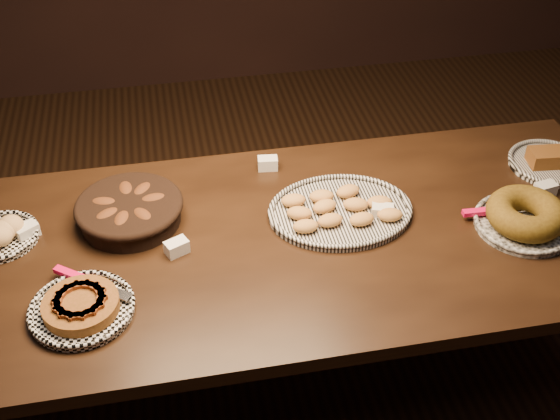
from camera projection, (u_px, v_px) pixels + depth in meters
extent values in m
plane|color=black|center=(281.00, 385.00, 2.69)|extent=(5.00, 5.00, 0.00)
cube|color=black|center=(282.00, 243.00, 2.24)|extent=(2.40, 1.00, 0.05)
cylinder|color=black|center=(518.00, 219.00, 2.92)|extent=(0.08, 0.08, 0.70)
torus|color=white|center=(81.00, 308.00, 1.96)|extent=(0.30, 0.30, 0.02)
cylinder|color=#533610|center=(81.00, 305.00, 1.95)|extent=(0.23, 0.23, 0.03)
cube|color=#4E1C0D|center=(101.00, 298.00, 1.94)|extent=(0.03, 0.07, 0.01)
cube|color=#4E1C0D|center=(99.00, 292.00, 1.96)|extent=(0.05, 0.08, 0.01)
cube|color=#4E1C0D|center=(94.00, 287.00, 1.98)|extent=(0.07, 0.06, 0.01)
cube|color=#4E1C0D|center=(86.00, 285.00, 1.98)|extent=(0.08, 0.04, 0.01)
cube|color=#4E1C0D|center=(77.00, 286.00, 1.98)|extent=(0.08, 0.03, 0.01)
cube|color=#4E1C0D|center=(68.00, 289.00, 1.97)|extent=(0.07, 0.06, 0.01)
cube|color=#4E1C0D|center=(61.00, 295.00, 1.95)|extent=(0.05, 0.07, 0.01)
cube|color=#4E1C0D|center=(58.00, 301.00, 1.93)|extent=(0.03, 0.07, 0.01)
cube|color=#4E1C0D|center=(59.00, 308.00, 1.91)|extent=(0.05, 0.08, 0.01)
cube|color=#4E1C0D|center=(64.00, 313.00, 1.90)|extent=(0.07, 0.06, 0.01)
cube|color=#4E1C0D|center=(72.00, 315.00, 1.89)|extent=(0.08, 0.04, 0.01)
cube|color=#4E1C0D|center=(82.00, 314.00, 1.90)|extent=(0.08, 0.03, 0.01)
cube|color=#4E1C0D|center=(91.00, 310.00, 1.91)|extent=(0.07, 0.06, 0.01)
cube|color=#4E1C0D|center=(98.00, 305.00, 1.92)|extent=(0.05, 0.07, 0.01)
cube|color=#F70C52|center=(72.00, 275.00, 2.05)|extent=(0.11, 0.09, 0.02)
cube|color=silver|center=(108.00, 290.00, 2.00)|extent=(0.14, 0.12, 0.00)
torus|color=black|center=(340.00, 209.00, 2.30)|extent=(0.38, 0.38, 0.02)
ellipsoid|color=#AD7932|center=(306.00, 226.00, 2.22)|extent=(0.08, 0.06, 0.04)
ellipsoid|color=#AD7932|center=(330.00, 220.00, 2.24)|extent=(0.09, 0.06, 0.04)
ellipsoid|color=#AD7932|center=(362.00, 219.00, 2.24)|extent=(0.09, 0.06, 0.04)
ellipsoid|color=#AD7932|center=(390.00, 215.00, 2.26)|extent=(0.09, 0.07, 0.04)
ellipsoid|color=#AD7932|center=(299.00, 213.00, 2.27)|extent=(0.09, 0.07, 0.04)
ellipsoid|color=#AD7932|center=(324.00, 206.00, 2.30)|extent=(0.09, 0.07, 0.04)
ellipsoid|color=#AD7932|center=(356.00, 204.00, 2.30)|extent=(0.09, 0.07, 0.04)
ellipsoid|color=#AD7932|center=(380.00, 202.00, 2.31)|extent=(0.09, 0.07, 0.04)
ellipsoid|color=#AD7932|center=(293.00, 200.00, 2.32)|extent=(0.08, 0.06, 0.04)
ellipsoid|color=#AD7932|center=(321.00, 196.00, 2.34)|extent=(0.09, 0.06, 0.04)
ellipsoid|color=#AD7932|center=(348.00, 191.00, 2.36)|extent=(0.09, 0.07, 0.04)
torus|color=black|center=(524.00, 222.00, 2.25)|extent=(0.32, 0.32, 0.02)
torus|color=brown|center=(526.00, 213.00, 2.23)|extent=(0.29, 0.29, 0.09)
cube|color=#F70C52|center=(480.00, 212.00, 2.28)|extent=(0.12, 0.03, 0.02)
cube|color=silver|center=(518.00, 209.00, 2.30)|extent=(0.15, 0.04, 0.00)
cylinder|color=black|center=(130.00, 212.00, 2.26)|extent=(0.42, 0.42, 0.08)
torus|color=black|center=(129.00, 205.00, 2.24)|extent=(0.35, 0.35, 0.03)
ellipsoid|color=#35180A|center=(154.00, 201.00, 2.27)|extent=(0.11, 0.07, 0.05)
ellipsoid|color=#35180A|center=(143.00, 192.00, 2.30)|extent=(0.11, 0.12, 0.05)
ellipsoid|color=#35180A|center=(126.00, 192.00, 2.31)|extent=(0.07, 0.11, 0.05)
ellipsoid|color=#35180A|center=(104.00, 205.00, 2.25)|extent=(0.11, 0.08, 0.05)
ellipsoid|color=#35180A|center=(108.00, 217.00, 2.20)|extent=(0.12, 0.10, 0.05)
ellipsoid|color=#35180A|center=(122.00, 222.00, 2.18)|extent=(0.08, 0.12, 0.05)
ellipsoid|color=#35180A|center=(143.00, 218.00, 2.20)|extent=(0.10, 0.12, 0.05)
ellipsoid|color=#AD804F|center=(11.00, 226.00, 2.20)|extent=(0.08, 0.08, 0.07)
ellipsoid|color=#AD804F|center=(3.00, 231.00, 2.18)|extent=(0.08, 0.08, 0.07)
torus|color=black|center=(549.00, 162.00, 2.52)|extent=(0.29, 0.29, 0.02)
cube|color=#533610|center=(550.00, 157.00, 2.51)|extent=(0.16, 0.10, 0.05)
cube|color=white|center=(177.00, 247.00, 2.15)|extent=(0.08, 0.07, 0.04)
cube|color=white|center=(268.00, 163.00, 2.51)|extent=(0.07, 0.05, 0.04)
cube|color=white|center=(382.00, 212.00, 2.29)|extent=(0.08, 0.06, 0.04)
cube|color=white|center=(27.00, 231.00, 2.21)|extent=(0.08, 0.08, 0.04)
cube|color=white|center=(545.00, 189.00, 2.38)|extent=(0.08, 0.06, 0.04)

